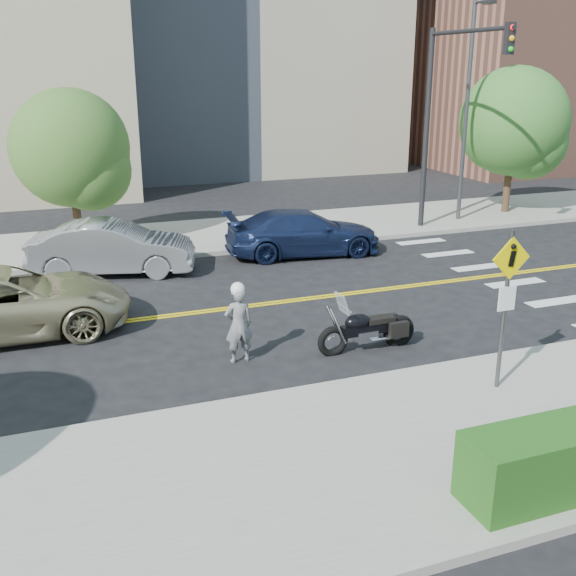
{
  "coord_description": "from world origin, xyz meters",
  "views": [
    {
      "loc": [
        -3.47,
        -15.61,
        5.83
      ],
      "look_at": [
        1.49,
        -2.38,
        1.2
      ],
      "focal_mm": 42.0,
      "sensor_mm": 36.0,
      "label": 1
    }
  ],
  "objects_px": {
    "motorcycle": "(368,320)",
    "suv": "(3,302)",
    "motorcyclist": "(239,323)",
    "pedestrian_sign": "(507,295)",
    "parked_car_silver": "(112,248)",
    "parked_car_blue": "(303,233)"
  },
  "relations": [
    {
      "from": "motorcyclist",
      "to": "parked_car_silver",
      "type": "distance_m",
      "value": 7.57
    },
    {
      "from": "motorcyclist",
      "to": "motorcycle",
      "type": "height_order",
      "value": "motorcyclist"
    },
    {
      "from": "pedestrian_sign",
      "to": "motorcyclist",
      "type": "height_order",
      "value": "pedestrian_sign"
    },
    {
      "from": "pedestrian_sign",
      "to": "parked_car_silver",
      "type": "height_order",
      "value": "pedestrian_sign"
    },
    {
      "from": "pedestrian_sign",
      "to": "parked_car_silver",
      "type": "relative_size",
      "value": 0.63
    },
    {
      "from": "parked_car_silver",
      "to": "parked_car_blue",
      "type": "relative_size",
      "value": 0.94
    },
    {
      "from": "motorcyclist",
      "to": "suv",
      "type": "height_order",
      "value": "motorcyclist"
    },
    {
      "from": "motorcycle",
      "to": "suv",
      "type": "distance_m",
      "value": 8.2
    },
    {
      "from": "motorcycle",
      "to": "suv",
      "type": "bearing_deg",
      "value": 152.81
    },
    {
      "from": "parked_car_silver",
      "to": "suv",
      "type": "bearing_deg",
      "value": 160.94
    },
    {
      "from": "parked_car_silver",
      "to": "motorcyclist",
      "type": "bearing_deg",
      "value": -151.07
    },
    {
      "from": "motorcyclist",
      "to": "motorcycle",
      "type": "xyz_separation_m",
      "value": [
        2.78,
        -0.37,
        -0.19
      ]
    },
    {
      "from": "pedestrian_sign",
      "to": "parked_car_blue",
      "type": "distance_m",
      "value": 10.59
    },
    {
      "from": "suv",
      "to": "pedestrian_sign",
      "type": "bearing_deg",
      "value": -126.6
    },
    {
      "from": "motorcycle",
      "to": "parked_car_blue",
      "type": "distance_m",
      "value": 7.93
    },
    {
      "from": "pedestrian_sign",
      "to": "motorcycle",
      "type": "bearing_deg",
      "value": 115.71
    },
    {
      "from": "pedestrian_sign",
      "to": "parked_car_silver",
      "type": "xyz_separation_m",
      "value": [
        -5.78,
        10.5,
        -1.18
      ]
    },
    {
      "from": "parked_car_blue",
      "to": "motorcyclist",
      "type": "bearing_deg",
      "value": 155.56
    },
    {
      "from": "motorcyclist",
      "to": "motorcycle",
      "type": "distance_m",
      "value": 2.81
    },
    {
      "from": "motorcyclist",
      "to": "parked_car_silver",
      "type": "height_order",
      "value": "motorcyclist"
    },
    {
      "from": "suv",
      "to": "parked_car_blue",
      "type": "xyz_separation_m",
      "value": [
        8.95,
        4.11,
        -0.05
      ]
    },
    {
      "from": "parked_car_blue",
      "to": "motorcycle",
      "type": "bearing_deg",
      "value": 174.53
    }
  ]
}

